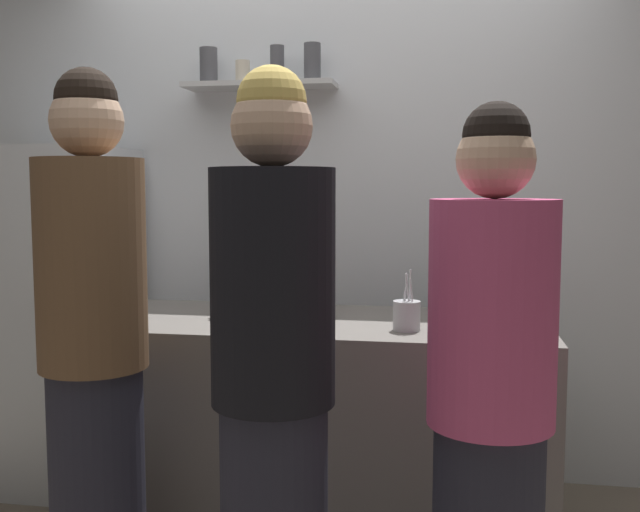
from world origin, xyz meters
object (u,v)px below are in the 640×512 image
wine_bottle_amber_glass (310,284)px  water_bottle_plastic (446,289)px  refrigerator (57,316)px  utensil_holder (407,315)px  person_pink_top (490,411)px  person_brown_jacket (94,351)px  baking_pan (287,313)px  wine_bottle_pale_glass (229,287)px  person_blonde (273,386)px

wine_bottle_amber_glass → water_bottle_plastic: 0.57m
refrigerator → utensil_holder: 1.76m
refrigerator → person_pink_top: size_ratio=0.97×
refrigerator → person_brown_jacket: 1.26m
refrigerator → water_bottle_plastic: (1.81, -0.24, 0.21)m
person_pink_top → water_bottle_plastic: bearing=-30.0°
water_bottle_plastic → person_brown_jacket: bearing=-144.2°
utensil_holder → baking_pan: bearing=164.3°
wine_bottle_pale_glass → person_blonde: size_ratio=0.17×
refrigerator → wine_bottle_pale_glass: bearing=-19.3°
wine_bottle_pale_glass → baking_pan: bearing=-14.2°
person_blonde → person_brown_jacket: size_ratio=0.97×
refrigerator → person_brown_jacket: person_brown_jacket is taller
wine_bottle_amber_glass → person_brown_jacket: bearing=-120.9°
utensil_holder → person_pink_top: size_ratio=0.14×
refrigerator → wine_bottle_amber_glass: size_ratio=5.27×
wine_bottle_pale_glass → water_bottle_plastic: (0.87, 0.09, -0.00)m
utensil_holder → wine_bottle_amber_glass: (-0.43, 0.38, 0.05)m
water_bottle_plastic → person_blonde: person_blonde is taller
wine_bottle_amber_glass → baking_pan: bearing=-100.1°
person_blonde → person_pink_top: bearing=162.5°
refrigerator → baking_pan: bearing=-18.3°
wine_bottle_amber_glass → person_blonde: (0.10, -1.09, -0.14)m
refrigerator → wine_bottle_pale_glass: (0.94, -0.33, 0.21)m
utensil_holder → refrigerator: bearing=162.4°
water_bottle_plastic → person_blonde: bearing=-114.9°
person_pink_top → person_blonde: bearing=58.3°
refrigerator → person_pink_top: person_pink_top is taller
person_brown_jacket → water_bottle_plastic: bearing=48.9°
person_pink_top → person_brown_jacket: size_ratio=0.92×
baking_pan → water_bottle_plastic: (0.61, 0.15, 0.09)m
refrigerator → utensil_holder: refrigerator is taller
baking_pan → wine_bottle_amber_glass: 0.27m
wine_bottle_pale_glass → utensil_holder: bearing=-15.2°
wine_bottle_amber_glass → refrigerator: bearing=173.3°
wine_bottle_pale_glass → person_blonde: (0.40, -0.91, -0.14)m
baking_pan → person_pink_top: person_pink_top is taller
refrigerator → wine_bottle_amber_glass: 1.27m
utensil_holder → wine_bottle_pale_glass: wine_bottle_pale_glass is taller
refrigerator → person_blonde: 1.83m
baking_pan → person_blonde: size_ratio=0.20×
wine_bottle_pale_glass → person_blonde: 1.00m
refrigerator → water_bottle_plastic: bearing=-7.7°
baking_pan → wine_bottle_amber_glass: wine_bottle_amber_glass is taller
wine_bottle_amber_glass → person_pink_top: person_pink_top is taller
wine_bottle_amber_glass → person_pink_top: bearing=-56.4°
person_pink_top → utensil_holder: bearing=-15.7°
person_blonde → wine_bottle_amber_glass: bearing=-107.9°
wine_bottle_amber_glass → water_bottle_plastic: wine_bottle_amber_glass is taller
refrigerator → wine_bottle_amber_glass: bearing=-6.7°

